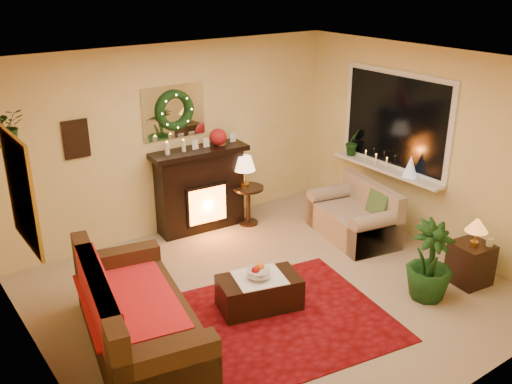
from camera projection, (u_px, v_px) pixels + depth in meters
floor at (274, 294)px, 6.56m from camera, size 5.00×5.00×0.00m
ceiling at (277, 66)px, 5.60m from camera, size 5.00×5.00×0.00m
wall_back at (175, 140)px, 7.78m from camera, size 5.00×5.00×0.00m
wall_front at (453, 275)px, 4.38m from camera, size 5.00×5.00×0.00m
wall_left at (36, 253)px, 4.72m from camera, size 4.50×4.50×0.00m
wall_right at (427, 148)px, 7.44m from camera, size 4.50×4.50×0.00m
area_rug at (264, 324)px, 6.00m from camera, size 2.87×2.34×0.01m
sofa at (139, 309)px, 5.50m from camera, size 1.29×2.20×0.89m
red_throw at (129, 300)px, 5.61m from camera, size 0.88×1.43×0.02m
fireplace at (200, 192)px, 8.02m from camera, size 1.25×0.48×1.12m
poinsettia at (218, 137)px, 7.91m from camera, size 0.24×0.24×0.24m
mantel_candle_a at (167, 149)px, 7.52m from camera, size 0.06×0.06×0.19m
mantel_candle_b at (184, 146)px, 7.64m from camera, size 0.06×0.06×0.17m
mantel_mirror at (174, 112)px, 7.61m from camera, size 0.92×0.02×0.72m
wreath at (175, 111)px, 7.58m from camera, size 0.55×0.11×0.55m
wall_art at (76, 139)px, 6.94m from camera, size 0.32×0.03×0.48m
gold_mirror at (21, 191)px, 4.79m from camera, size 0.03×0.84×1.00m
hanging_plant at (11, 143)px, 5.35m from camera, size 0.33×0.28×0.36m
loveseat at (353, 208)px, 7.80m from camera, size 0.99×1.42×0.75m
window_frame at (395, 121)px, 7.75m from camera, size 0.03×1.86×1.36m
window_glass at (395, 121)px, 7.74m from camera, size 0.02×1.70×1.22m
window_sill at (386, 169)px, 7.95m from camera, size 0.22×1.86×0.04m
mini_tree at (410, 167)px, 7.54m from camera, size 0.20×0.20×0.29m
sill_plant at (353, 143)px, 8.40m from camera, size 0.29×0.23×0.52m
side_table_round at (248, 203)px, 8.23m from camera, size 0.54×0.54×0.57m
lamp_cream at (245, 166)px, 8.03m from camera, size 0.31×0.31×0.47m
end_table_square at (470, 262)px, 6.71m from camera, size 0.46×0.46×0.51m
lamp_tiffany at (477, 227)px, 6.49m from camera, size 0.26×0.26×0.38m
coffee_table at (259, 291)px, 6.23m from camera, size 0.98×0.70×0.37m
fruit_bowl at (259, 272)px, 6.12m from camera, size 0.25×0.25×0.06m
floor_palm at (430, 262)px, 6.33m from camera, size 1.71×1.71×2.74m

